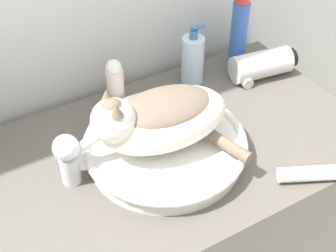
{
  "coord_description": "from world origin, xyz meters",
  "views": [
    {
      "loc": [
        -0.41,
        -0.42,
        1.68
      ],
      "look_at": [
        -0.02,
        0.26,
        0.98
      ],
      "focal_mm": 50.0,
      "sensor_mm": 36.0,
      "label": 1
    }
  ],
  "objects_px": {
    "faucet": "(70,155)",
    "soap_pump_bottle": "(193,59)",
    "hair_dryer": "(261,65)",
    "cream_tube": "(312,174)",
    "deodorant_stick": "(115,84)",
    "cat": "(159,117)",
    "shampoo_bottle_tall": "(239,33)"
  },
  "relations": [
    {
      "from": "shampoo_bottle_tall",
      "to": "cream_tube",
      "type": "bearing_deg",
      "value": -104.47
    },
    {
      "from": "cat",
      "to": "hair_dryer",
      "type": "distance_m",
      "value": 0.44
    },
    {
      "from": "cat",
      "to": "hair_dryer",
      "type": "relative_size",
      "value": 1.62
    },
    {
      "from": "deodorant_stick",
      "to": "shampoo_bottle_tall",
      "type": "bearing_deg",
      "value": 0.0
    },
    {
      "from": "faucet",
      "to": "soap_pump_bottle",
      "type": "xyz_separation_m",
      "value": [
        0.43,
        0.19,
        -0.01
      ]
    },
    {
      "from": "faucet",
      "to": "deodorant_stick",
      "type": "height_order",
      "value": "deodorant_stick"
    },
    {
      "from": "cat",
      "to": "deodorant_stick",
      "type": "xyz_separation_m",
      "value": [
        -0.01,
        0.22,
        -0.05
      ]
    },
    {
      "from": "deodorant_stick",
      "to": "cream_tube",
      "type": "relative_size",
      "value": 0.97
    },
    {
      "from": "faucet",
      "to": "soap_pump_bottle",
      "type": "relative_size",
      "value": 0.78
    },
    {
      "from": "shampoo_bottle_tall",
      "to": "deodorant_stick",
      "type": "distance_m",
      "value": 0.39
    },
    {
      "from": "deodorant_stick",
      "to": "soap_pump_bottle",
      "type": "bearing_deg",
      "value": 0.0
    },
    {
      "from": "cream_tube",
      "to": "hair_dryer",
      "type": "height_order",
      "value": "hair_dryer"
    },
    {
      "from": "shampoo_bottle_tall",
      "to": "hair_dryer",
      "type": "distance_m",
      "value": 0.11
    },
    {
      "from": "cat",
      "to": "deodorant_stick",
      "type": "height_order",
      "value": "cat"
    },
    {
      "from": "cream_tube",
      "to": "faucet",
      "type": "bearing_deg",
      "value": 150.49
    },
    {
      "from": "cream_tube",
      "to": "soap_pump_bottle",
      "type": "bearing_deg",
      "value": 94.41
    },
    {
      "from": "shampoo_bottle_tall",
      "to": "cat",
      "type": "bearing_deg",
      "value": -149.62
    },
    {
      "from": "shampoo_bottle_tall",
      "to": "cream_tube",
      "type": "height_order",
      "value": "shampoo_bottle_tall"
    },
    {
      "from": "hair_dryer",
      "to": "shampoo_bottle_tall",
      "type": "bearing_deg",
      "value": 119.25
    },
    {
      "from": "cat",
      "to": "shampoo_bottle_tall",
      "type": "bearing_deg",
      "value": -145.72
    },
    {
      "from": "cat",
      "to": "shampoo_bottle_tall",
      "type": "height_order",
      "value": "shampoo_bottle_tall"
    },
    {
      "from": "soap_pump_bottle",
      "to": "deodorant_stick",
      "type": "distance_m",
      "value": 0.24
    },
    {
      "from": "cat",
      "to": "shampoo_bottle_tall",
      "type": "relative_size",
      "value": 1.44
    },
    {
      "from": "faucet",
      "to": "cream_tube",
      "type": "bearing_deg",
      "value": -21.15
    },
    {
      "from": "soap_pump_bottle",
      "to": "hair_dryer",
      "type": "relative_size",
      "value": 0.88
    },
    {
      "from": "cat",
      "to": "soap_pump_bottle",
      "type": "xyz_separation_m",
      "value": [
        0.23,
        0.22,
        -0.05
      ]
    },
    {
      "from": "soap_pump_bottle",
      "to": "cream_tube",
      "type": "height_order",
      "value": "soap_pump_bottle"
    },
    {
      "from": "deodorant_stick",
      "to": "cat",
      "type": "bearing_deg",
      "value": -87.92
    },
    {
      "from": "cat",
      "to": "hair_dryer",
      "type": "height_order",
      "value": "cat"
    },
    {
      "from": "hair_dryer",
      "to": "cream_tube",
      "type": "bearing_deg",
      "value": -103.06
    },
    {
      "from": "faucet",
      "to": "soap_pump_bottle",
      "type": "bearing_deg",
      "value": 32.26
    },
    {
      "from": "faucet",
      "to": "soap_pump_bottle",
      "type": "height_order",
      "value": "soap_pump_bottle"
    }
  ]
}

